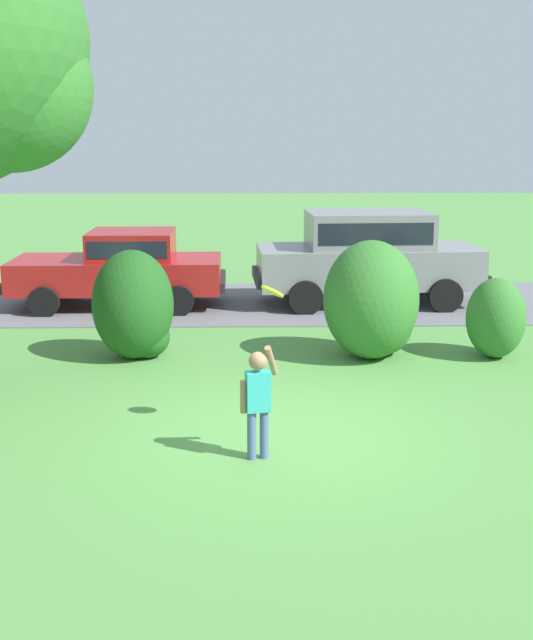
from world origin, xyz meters
The scene contains 9 objects.
ground_plane centered at (0.00, 0.00, 0.00)m, with size 80.00×80.00×0.00m, color #518E42.
driveway_strip centered at (0.00, 7.63, 0.01)m, with size 28.00×4.40×0.02m, color slate.
shrub_near_tree centered at (-2.17, 3.41, 0.80)m, with size 1.28×1.35×1.72m.
shrub_centre_left centered at (1.58, 3.36, 0.85)m, with size 1.50×1.64×1.87m.
shrub_centre centered at (3.53, 3.32, 0.64)m, with size 0.92×1.07×1.27m.
parked_sedan centered at (-2.96, 7.35, 0.85)m, with size 4.43×2.15×1.56m.
parked_suv centered at (2.09, 7.50, 1.08)m, with size 4.78×2.27×1.92m.
child_thrower centered at (-0.27, -0.76, 0.72)m, with size 0.43×0.32×1.29m.
frisbee centered at (-0.09, 0.03, 1.71)m, with size 0.30×0.28×0.22m.
Camera 1 is at (-0.35, -9.14, 3.48)m, focal length 45.74 mm.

